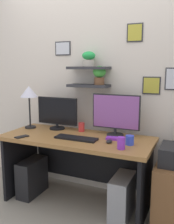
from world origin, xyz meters
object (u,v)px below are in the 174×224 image
object	(u,v)px
pen_cup	(82,127)
computer_tower_left	(32,177)
desk	(79,154)
desk_lamp	(29,94)
computer_tower_right	(122,196)
keyboard	(76,138)
water_cup	(121,143)
monitor_right	(116,114)
cell_phone	(22,137)
monitor_left	(57,113)
scissors_tray	(112,138)
coffee_mug	(130,140)
computer_mouse	(109,141)

from	to	relation	value
pen_cup	computer_tower_left	world-z (taller)	pen_cup
desk	desk_lamp	world-z (taller)	desk_lamp
computer_tower_right	keyboard	bearing A→B (deg)	-175.52
keyboard	water_cup	size ratio (longest dim) A/B	4.00
monitor_right	cell_phone	bearing A→B (deg)	-151.92
monitor_left	keyboard	size ratio (longest dim) A/B	1.16
desk	scissors_tray	size ratio (longest dim) A/B	13.31
desk	cell_phone	xyz separation A→B (m)	(-0.52, -0.30, 0.22)
cell_phone	coffee_mug	bearing A→B (deg)	30.69
pen_cup	computer_tower_right	bearing A→B (deg)	-25.32
cell_phone	pen_cup	size ratio (longest dim) A/B	1.40
desk_lamp	coffee_mug	bearing A→B (deg)	-7.56
desk	monitor_right	xyz separation A→B (m)	(0.36, 0.16, 0.44)
desk	computer_tower_left	world-z (taller)	desk
desk	scissors_tray	xyz separation A→B (m)	(0.38, 0.00, 0.22)
computer_tower_left	desk_lamp	bearing A→B (deg)	126.41
pen_cup	computer_tower_right	xyz separation A→B (m)	(0.57, -0.27, -0.59)
keyboard	coffee_mug	xyz separation A→B (m)	(0.54, 0.04, 0.04)
cell_phone	water_cup	size ratio (longest dim) A/B	1.27
desk_lamp	computer_mouse	bearing A→B (deg)	-10.12
desk_lamp	pen_cup	bearing A→B (deg)	9.21
scissors_tray	water_cup	xyz separation A→B (m)	(0.17, -0.25, 0.04)
monitor_left	pen_cup	bearing A→B (deg)	1.59
computer_mouse	keyboard	bearing A→B (deg)	-177.42
water_cup	computer_tower_right	size ratio (longest dim) A/B	0.26
scissors_tray	computer_tower_left	xyz separation A→B (m)	(-0.94, -0.10, -0.55)
water_cup	computer_tower_right	world-z (taller)	water_cup
keyboard	desk_lamp	distance (m)	0.85
monitor_left	computer_tower_left	bearing A→B (deg)	-128.12
water_cup	computer_tower_left	distance (m)	1.27
cell_phone	computer_tower_left	distance (m)	0.59
desk	computer_tower_right	size ratio (longest dim) A/B	3.82
pen_cup	computer_tower_right	world-z (taller)	pen_cup
coffee_mug	water_cup	world-z (taller)	water_cup
cell_phone	pen_cup	world-z (taller)	pen_cup
coffee_mug	keyboard	bearing A→B (deg)	-175.94
pen_cup	water_cup	size ratio (longest dim) A/B	0.91
monitor_right	scissors_tray	size ratio (longest dim) A/B	4.31
coffee_mug	water_cup	bearing A→B (deg)	-104.09
coffee_mug	computer_tower_left	bearing A→B (deg)	179.78
pen_cup	scissors_tray	size ratio (longest dim) A/B	0.83
computer_mouse	coffee_mug	world-z (taller)	coffee_mug
pen_cup	computer_tower_right	distance (m)	0.87
water_cup	computer_tower_right	xyz separation A→B (m)	(-0.02, 0.15, -0.60)
desk	keyboard	bearing A→B (deg)	-74.50
water_cup	desk_lamp	bearing A→B (deg)	165.29
scissors_tray	water_cup	distance (m)	0.31
coffee_mug	desk	bearing A→B (deg)	170.38
cell_phone	coffee_mug	distance (m)	1.12
desk	computer_mouse	world-z (taller)	computer_mouse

